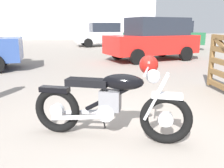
{
  "coord_description": "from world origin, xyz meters",
  "views": [
    {
      "loc": [
        -1.02,
        -3.01,
        1.42
      ],
      "look_at": [
        -0.2,
        0.25,
        0.6
      ],
      "focal_mm": 37.76,
      "sensor_mm": 36.0,
      "label": 1
    }
  ],
  "objects_px": {
    "red_hatchback_near": "(104,35)",
    "vintage_motorcycle": "(113,101)",
    "pale_sedan_back": "(153,39)",
    "white_estate_far": "(163,35)"
  },
  "relations": [
    {
      "from": "white_estate_far",
      "to": "red_hatchback_near",
      "type": "bearing_deg",
      "value": 114.91
    },
    {
      "from": "vintage_motorcycle",
      "to": "white_estate_far",
      "type": "xyz_separation_m",
      "value": [
        5.73,
        10.36,
        0.45
      ]
    },
    {
      "from": "vintage_motorcycle",
      "to": "pale_sedan_back",
      "type": "relative_size",
      "value": 0.46
    },
    {
      "from": "vintage_motorcycle",
      "to": "red_hatchback_near",
      "type": "bearing_deg",
      "value": 105.15
    },
    {
      "from": "red_hatchback_near",
      "to": "pale_sedan_back",
      "type": "bearing_deg",
      "value": 92.83
    },
    {
      "from": "red_hatchback_near",
      "to": "vintage_motorcycle",
      "type": "bearing_deg",
      "value": 77.6
    },
    {
      "from": "vintage_motorcycle",
      "to": "white_estate_far",
      "type": "height_order",
      "value": "white_estate_far"
    },
    {
      "from": "pale_sedan_back",
      "to": "white_estate_far",
      "type": "xyz_separation_m",
      "value": [
        2.23,
        3.65,
        0.02
      ]
    },
    {
      "from": "pale_sedan_back",
      "to": "white_estate_far",
      "type": "relative_size",
      "value": 0.84
    },
    {
      "from": "vintage_motorcycle",
      "to": "red_hatchback_near",
      "type": "relative_size",
      "value": 0.45
    }
  ]
}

